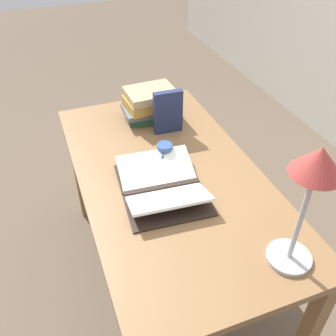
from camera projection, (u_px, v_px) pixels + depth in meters
ground_plane at (169, 277)px, 2.18m from camera, size 12.00×12.00×0.00m
reading_desk at (169, 189)px, 1.76m from camera, size 1.49×0.80×0.78m
open_book at (162, 186)px, 1.60m from camera, size 0.46×0.38×0.08m
book_stack_tall at (151, 104)px, 2.03m from camera, size 0.23×0.30×0.17m
book_standing_upright at (168, 112)px, 1.91m from camera, size 0.04×0.15×0.23m
reading_lamp at (313, 180)px, 1.10m from camera, size 0.16×0.16×0.48m
coffee_mug at (165, 153)px, 1.74m from camera, size 0.10×0.08×0.09m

